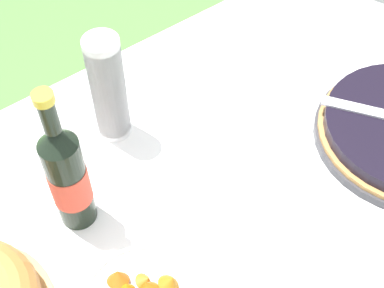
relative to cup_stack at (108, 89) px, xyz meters
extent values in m
cube|color=brown|center=(0.05, -0.28, -0.15)|extent=(1.87, 0.96, 0.03)
cylinder|color=brown|center=(0.92, 0.14, -0.51)|extent=(0.06, 0.06, 0.70)
cube|color=white|center=(0.05, -0.28, -0.13)|extent=(1.88, 0.97, 0.00)
cube|color=white|center=(0.05, 0.21, -0.18)|extent=(1.88, 0.01, 0.10)
cube|color=silver|center=(0.42, -0.33, -0.07)|extent=(0.13, 0.17, 0.00)
cylinder|color=white|center=(0.00, 0.00, -0.08)|extent=(0.07, 0.07, 0.09)
cylinder|color=white|center=(0.00, 0.00, -0.07)|extent=(0.07, 0.07, 0.09)
cylinder|color=white|center=(0.00, 0.00, -0.05)|extent=(0.07, 0.07, 0.09)
cylinder|color=white|center=(0.00, 0.00, -0.04)|extent=(0.07, 0.07, 0.09)
cylinder|color=white|center=(0.00, 0.00, -0.03)|extent=(0.07, 0.07, 0.09)
cylinder|color=white|center=(0.00, 0.00, -0.01)|extent=(0.07, 0.07, 0.09)
cylinder|color=white|center=(0.00, 0.00, 0.00)|extent=(0.07, 0.07, 0.09)
cylinder|color=white|center=(0.00, 0.00, 0.01)|extent=(0.07, 0.07, 0.09)
cylinder|color=white|center=(0.00, 0.00, 0.03)|extent=(0.07, 0.07, 0.09)
cylinder|color=white|center=(0.00, 0.00, 0.04)|extent=(0.07, 0.07, 0.09)
cylinder|color=white|center=(0.00, 0.00, 0.05)|extent=(0.07, 0.07, 0.09)
cylinder|color=white|center=(0.00, 0.00, 0.06)|extent=(0.07, 0.07, 0.09)
cylinder|color=white|center=(0.00, 0.00, 0.08)|extent=(0.07, 0.07, 0.09)
torus|color=white|center=(0.00, 0.00, 0.12)|extent=(0.07, 0.07, 0.01)
cylinder|color=black|center=(-0.17, -0.14, -0.02)|extent=(0.07, 0.07, 0.22)
cylinder|color=#E54C38|center=(-0.17, -0.14, -0.02)|extent=(0.07, 0.07, 0.08)
cone|color=black|center=(-0.17, -0.14, 0.11)|extent=(0.07, 0.07, 0.04)
cylinder|color=black|center=(-0.17, -0.14, 0.16)|extent=(0.03, 0.03, 0.06)
cylinder|color=gold|center=(-0.17, -0.14, 0.20)|extent=(0.03, 0.03, 0.02)
cone|color=orange|center=(-0.19, -0.33, -0.10)|extent=(0.04, 0.05, 0.03)
cone|color=#AC6814|center=(-0.12, -0.37, -0.09)|extent=(0.06, 0.06, 0.04)
cone|color=#AE570F|center=(-0.16, -0.36, -0.09)|extent=(0.04, 0.05, 0.04)
cone|color=#AE5613|center=(-0.19, -0.30, -0.10)|extent=(0.05, 0.05, 0.04)
cone|color=#BB6D1F|center=(-0.15, -0.34, -0.10)|extent=(0.05, 0.05, 0.04)
camera|label=1|loc=(-0.34, -0.70, 0.76)|focal=50.00mm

